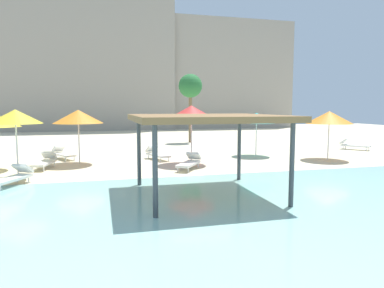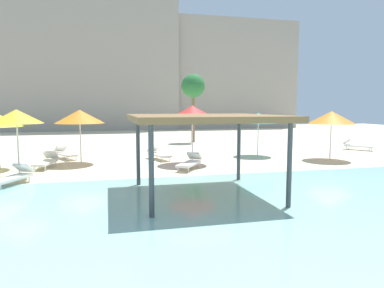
% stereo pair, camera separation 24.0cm
% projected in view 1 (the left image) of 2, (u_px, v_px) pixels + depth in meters
% --- Properties ---
extents(ground_plane, '(80.00, 80.00, 0.00)m').
position_uv_depth(ground_plane, '(211.00, 184.00, 12.91)').
color(ground_plane, beige).
extents(lagoon_water, '(44.00, 13.50, 0.04)m').
position_uv_depth(lagoon_water, '(282.00, 233.00, 7.86)').
color(lagoon_water, '#99D1C6').
rests_on(lagoon_water, ground).
extents(shade_pavilion, '(4.55, 4.55, 2.60)m').
position_uv_depth(shade_pavilion, '(206.00, 120.00, 10.98)').
color(shade_pavilion, '#42474C').
rests_on(shade_pavilion, ground).
extents(beach_umbrella_orange_0, '(2.44, 2.44, 2.72)m').
position_uv_depth(beach_umbrella_orange_0, '(78.00, 117.00, 17.29)').
color(beach_umbrella_orange_0, silver).
rests_on(beach_umbrella_orange_0, ground).
extents(beach_umbrella_teal_1, '(2.18, 2.18, 2.52)m').
position_uv_depth(beach_umbrella_teal_1, '(257.00, 118.00, 20.28)').
color(beach_umbrella_teal_1, silver).
rests_on(beach_umbrella_teal_1, ground).
extents(beach_umbrella_yellow_2, '(2.03, 2.03, 2.76)m').
position_uv_depth(beach_umbrella_yellow_2, '(15.00, 117.00, 13.65)').
color(beach_umbrella_yellow_2, silver).
rests_on(beach_umbrella_yellow_2, ground).
extents(beach_umbrella_red_4, '(2.41, 2.41, 2.93)m').
position_uv_depth(beach_umbrella_red_4, '(191.00, 112.00, 17.33)').
color(beach_umbrella_red_4, silver).
rests_on(beach_umbrella_red_4, ground).
extents(beach_umbrella_orange_7, '(2.44, 2.44, 2.63)m').
position_uv_depth(beach_umbrella_orange_7, '(329.00, 117.00, 18.79)').
color(beach_umbrella_orange_7, silver).
rests_on(beach_umbrella_orange_7, ground).
extents(lounge_chair_0, '(1.42, 1.96, 0.74)m').
position_uv_depth(lounge_chair_0, '(63.00, 153.00, 19.13)').
color(lounge_chair_0, white).
rests_on(lounge_chair_0, ground).
extents(lounge_chair_1, '(0.94, 1.97, 0.74)m').
position_uv_depth(lounge_chair_1, '(45.00, 161.00, 16.27)').
color(lounge_chair_1, white).
rests_on(lounge_chair_1, ground).
extents(lounge_chair_2, '(1.39, 1.96, 0.74)m').
position_uv_depth(lounge_chair_2, '(13.00, 177.00, 12.60)').
color(lounge_chair_2, white).
rests_on(lounge_chair_2, ground).
extents(lounge_chair_3, '(1.54, 1.91, 0.74)m').
position_uv_depth(lounge_chair_3, '(190.00, 162.00, 16.04)').
color(lounge_chair_3, white).
rests_on(lounge_chair_3, ground).
extents(lounge_chair_4, '(1.57, 1.90, 0.74)m').
position_uv_depth(lounge_chair_4, '(353.00, 145.00, 23.46)').
color(lounge_chair_4, white).
rests_on(lounge_chair_4, ground).
extents(lounge_chair_6, '(1.18, 1.99, 0.74)m').
position_uv_depth(lounge_chair_6, '(157.00, 153.00, 18.99)').
color(lounge_chair_6, white).
rests_on(lounge_chair_6, ground).
extents(palm_tree_0, '(1.90, 1.90, 5.50)m').
position_uv_depth(palm_tree_0, '(190.00, 87.00, 27.94)').
color(palm_tree_0, brown).
rests_on(palm_tree_0, ground).
extents(hotel_block_0, '(21.25, 9.93, 21.41)m').
position_uv_depth(hotel_block_0, '(87.00, 47.00, 45.31)').
color(hotel_block_0, '#9E9384').
rests_on(hotel_block_0, ground).
extents(hotel_block_1, '(20.42, 9.75, 14.56)m').
position_uv_depth(hotel_block_1, '(212.00, 77.00, 50.59)').
color(hotel_block_1, '#9E9384').
rests_on(hotel_block_1, ground).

